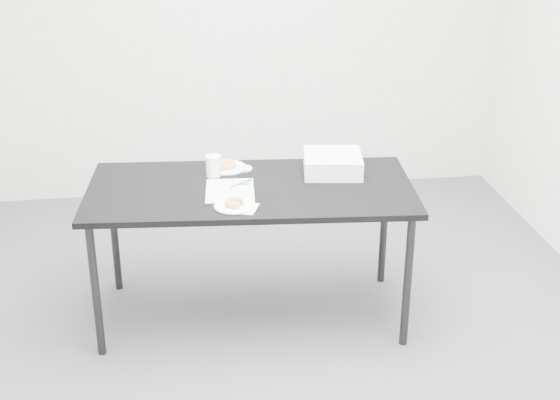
{
  "coord_description": "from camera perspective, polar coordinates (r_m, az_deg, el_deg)",
  "views": [
    {
      "loc": [
        -0.42,
        -3.56,
        2.36
      ],
      "look_at": [
        0.08,
        0.02,
        0.76
      ],
      "focal_mm": 50.0,
      "sensor_mm": 36.0,
      "label": 1
    }
  ],
  "objects": [
    {
      "name": "bakery_box",
      "position": [
        4.26,
        3.87,
        2.7
      ],
      "size": [
        0.35,
        0.35,
        0.1
      ],
      "primitive_type": "cube",
      "rotation": [
        0.0,
        0.0,
        -0.14
      ],
      "color": "white",
      "rests_on": "table"
    },
    {
      "name": "table",
      "position": [
        4.1,
        -2.16,
        0.21
      ],
      "size": [
        1.76,
        0.94,
        0.78
      ],
      "rotation": [
        0.0,
        0.0,
        -0.08
      ],
      "color": "black",
      "rests_on": "floor"
    },
    {
      "name": "coffee_cup",
      "position": [
        4.21,
        -4.91,
        2.49
      ],
      "size": [
        0.08,
        0.08,
        0.12
      ],
      "primitive_type": "cylinder",
      "color": "white",
      "rests_on": "table"
    },
    {
      "name": "napkin",
      "position": [
        3.83,
        -2.76,
        -0.59
      ],
      "size": [
        0.18,
        0.18,
        0.0
      ],
      "primitive_type": "cube",
      "rotation": [
        0.0,
        0.0,
        -0.36
      ],
      "color": "white",
      "rests_on": "table"
    },
    {
      "name": "cup_lid",
      "position": [
        4.3,
        -2.64,
        2.31
      ],
      "size": [
        0.09,
        0.09,
        0.01
      ],
      "primitive_type": "cylinder",
      "color": "silver",
      "rests_on": "table"
    },
    {
      "name": "scorecard",
      "position": [
        4.04,
        -3.68,
        0.7
      ],
      "size": [
        0.27,
        0.33,
        0.0
      ],
      "primitive_type": "cube",
      "rotation": [
        0.0,
        0.0,
        -0.08
      ],
      "color": "white",
      "rests_on": "table"
    },
    {
      "name": "logo_patch",
      "position": [
        4.12,
        -2.57,
        1.26
      ],
      "size": [
        0.05,
        0.05,
        0.0
      ],
      "primitive_type": "cube",
      "rotation": [
        0.0,
        0.0,
        -0.08
      ],
      "color": "green",
      "rests_on": "scorecard"
    },
    {
      "name": "donut_near",
      "position": [
        3.84,
        -3.37,
        -0.18
      ],
      "size": [
        0.13,
        0.13,
        0.03
      ],
      "primitive_type": "torus",
      "rotation": [
        0.0,
        0.0,
        -0.5
      ],
      "color": "#DA8845",
      "rests_on": "plate_near"
    },
    {
      "name": "plate_near",
      "position": [
        3.85,
        -3.37,
        -0.43
      ],
      "size": [
        0.2,
        0.2,
        0.01
      ],
      "primitive_type": "cylinder",
      "color": "white",
      "rests_on": "napkin"
    },
    {
      "name": "floor",
      "position": [
        4.29,
        -1.09,
        -9.55
      ],
      "size": [
        4.0,
        4.0,
        0.0
      ],
      "primitive_type": "plane",
      "color": "#47474B",
      "rests_on": "ground"
    },
    {
      "name": "donut_far",
      "position": [
        4.33,
        -3.95,
        2.63
      ],
      "size": [
        0.11,
        0.11,
        0.03
      ],
      "primitive_type": "torus",
      "rotation": [
        0.0,
        0.0,
        0.07
      ],
      "color": "#DA8845",
      "rests_on": "plate_far"
    },
    {
      "name": "wall_back",
      "position": [
        5.66,
        -3.74,
        13.5
      ],
      "size": [
        4.0,
        0.02,
        2.7
      ],
      "primitive_type": "cube",
      "color": "silver",
      "rests_on": "floor"
    },
    {
      "name": "pen",
      "position": [
        4.11,
        -2.85,
        1.24
      ],
      "size": [
        0.12,
        0.1,
        0.01
      ],
      "primitive_type": "cylinder",
      "rotation": [
        0.0,
        1.57,
        0.67
      ],
      "color": "#0C8386",
      "rests_on": "scorecard"
    },
    {
      "name": "plate_far",
      "position": [
        4.33,
        -3.94,
        2.38
      ],
      "size": [
        0.22,
        0.22,
        0.01
      ],
      "primitive_type": "cylinder",
      "color": "white",
      "rests_on": "table"
    }
  ]
}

